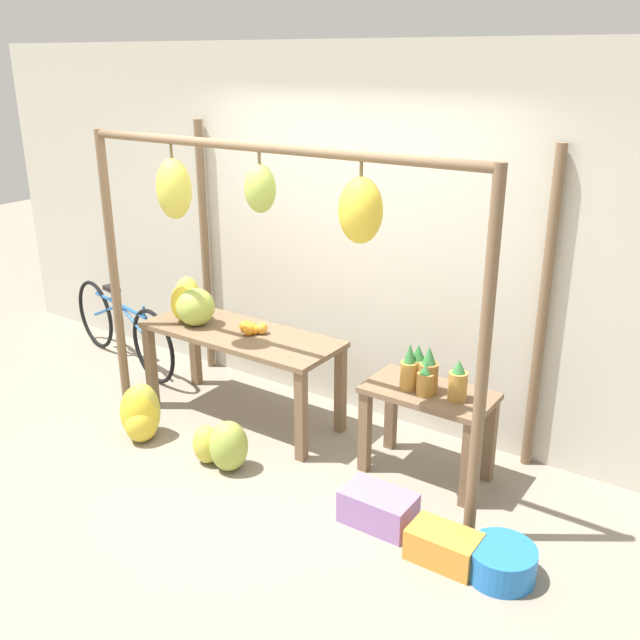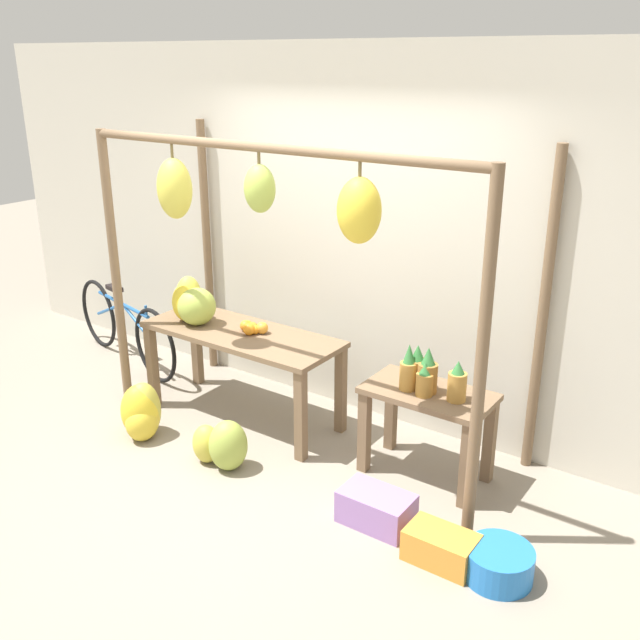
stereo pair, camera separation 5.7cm
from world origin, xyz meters
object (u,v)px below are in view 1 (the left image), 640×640
at_px(banana_pile_ground_right, 222,445).
at_px(blue_bucket, 502,562).
at_px(parked_bicycle, 122,328).
at_px(fruit_crate_white, 378,508).
at_px(fruit_crate_purple, 444,546).
at_px(banana_pile_on_table, 190,303).
at_px(banana_pile_ground_left, 142,414).
at_px(pineapple_cluster, 427,374).
at_px(orange_pile, 251,328).

distance_m(banana_pile_ground_right, blue_bucket, 2.00).
bearing_deg(parked_bicycle, fruit_crate_white, -13.93).
xyz_separation_m(banana_pile_ground_right, parked_bicycle, (-1.95, 0.84, 0.18)).
xyz_separation_m(banana_pile_ground_right, fruit_crate_white, (1.21, 0.06, -0.07)).
bearing_deg(fruit_crate_purple, fruit_crate_white, 168.99).
relative_size(banana_pile_on_table, banana_pile_ground_left, 1.09).
distance_m(pineapple_cluster, banana_pile_ground_right, 1.49).
height_order(blue_bucket, parked_bicycle, parked_bicycle).
bearing_deg(banana_pile_ground_right, parked_bicycle, 156.61).
relative_size(blue_bucket, parked_bicycle, 0.22).
bearing_deg(pineapple_cluster, fruit_crate_white, -88.57).
relative_size(orange_pile, banana_pile_ground_right, 0.48).
bearing_deg(fruit_crate_purple, blue_bucket, 10.34).
distance_m(banana_pile_on_table, banana_pile_ground_right, 1.22).
bearing_deg(orange_pile, banana_pile_on_table, -170.53).
xyz_separation_m(banana_pile_on_table, banana_pile_ground_right, (0.80, -0.59, -0.71)).
relative_size(banana_pile_ground_left, banana_pile_ground_right, 0.92).
bearing_deg(pineapple_cluster, banana_pile_ground_left, -160.26).
xyz_separation_m(banana_pile_on_table, orange_pile, (0.54, 0.09, -0.12)).
bearing_deg(banana_pile_on_table, fruit_crate_purple, -14.03).
height_order(banana_pile_on_table, blue_bucket, banana_pile_on_table).
xyz_separation_m(parked_bicycle, fruit_crate_purple, (3.63, -0.88, -0.26)).
relative_size(pineapple_cluster, banana_pile_ground_right, 0.95).
distance_m(banana_pile_on_table, pineapple_cluster, 2.00).
relative_size(banana_pile_on_table, orange_pile, 2.10).
bearing_deg(orange_pile, banana_pile_ground_right, -68.39).
distance_m(banana_pile_ground_left, blue_bucket, 2.77).
relative_size(banana_pile_on_table, pineapple_cluster, 1.06).
height_order(parked_bicycle, fruit_crate_purple, parked_bicycle).
bearing_deg(parked_bicycle, pineapple_cluster, -2.92).
relative_size(banana_pile_on_table, blue_bucket, 1.26).
xyz_separation_m(orange_pile, parked_bicycle, (-1.68, 0.16, -0.41)).
bearing_deg(banana_pile_ground_left, parked_bicycle, 143.83).
bearing_deg(banana_pile_ground_left, fruit_crate_purple, -0.29).
bearing_deg(fruit_crate_purple, pineapple_cluster, 124.61).
bearing_deg(banana_pile_on_table, parked_bicycle, 167.51).
relative_size(banana_pile_on_table, parked_bicycle, 0.27).
xyz_separation_m(banana_pile_ground_right, fruit_crate_purple, (1.68, -0.03, -0.08)).
height_order(banana_pile_on_table, orange_pile, banana_pile_on_table).
height_order(banana_pile_ground_right, parked_bicycle, parked_bicycle).
distance_m(fruit_crate_white, blue_bucket, 0.80).
height_order(pineapple_cluster, fruit_crate_white, pineapple_cluster).
bearing_deg(banana_pile_ground_right, banana_pile_on_table, 143.76).
bearing_deg(fruit_crate_purple, orange_pile, 159.99).
xyz_separation_m(orange_pile, banana_pile_ground_right, (0.27, -0.68, -0.59)).
xyz_separation_m(pineapple_cluster, parked_bicycle, (-3.14, 0.16, -0.41)).
bearing_deg(orange_pile, fruit_crate_purple, -20.01).
bearing_deg(banana_pile_ground_left, fruit_crate_white, 2.33).
height_order(banana_pile_ground_left, banana_pile_ground_right, banana_pile_ground_left).
bearing_deg(banana_pile_ground_right, blue_bucket, 0.73).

